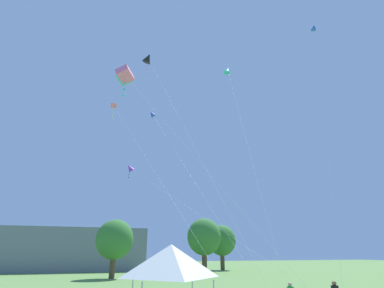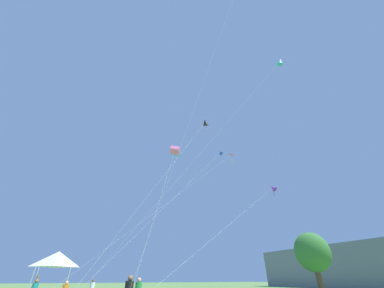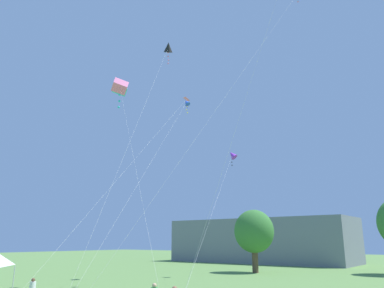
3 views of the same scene
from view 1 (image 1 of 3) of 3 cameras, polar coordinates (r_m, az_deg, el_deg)
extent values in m
cube|color=slate|center=(64.95, -24.47, -17.82)|extent=(32.35, 11.81, 7.56)
cylinder|color=brown|center=(44.55, -14.94, -21.73)|extent=(0.75, 0.75, 2.83)
ellipsoid|color=#387533|center=(44.54, -14.52, -17.16)|extent=(5.07, 4.56, 5.32)
cylinder|color=brown|center=(63.71, 5.83, -21.37)|extent=(0.83, 0.83, 3.16)
ellipsoid|color=#387533|center=(63.73, 5.70, -17.78)|extent=(5.66, 5.09, 5.94)
cylinder|color=brown|center=(55.23, 2.39, -21.59)|extent=(0.88, 0.88, 3.34)
ellipsoid|color=#387533|center=(55.26, 2.33, -17.22)|extent=(5.98, 5.38, 6.28)
pyramid|color=white|center=(12.05, -4.03, -21.29)|extent=(2.71, 2.71, 1.16)
sphere|color=#896042|center=(20.81, 25.44, -22.82)|extent=(0.26, 0.26, 0.26)
sphere|color=tan|center=(20.29, 18.15, -24.06)|extent=(0.24, 0.24, 0.24)
cylinder|color=silver|center=(27.37, 9.99, 1.85)|extent=(6.06, 18.77, 26.64)
cone|color=#2DBCD1|center=(42.24, 6.78, 13.77)|extent=(1.27, 1.07, 1.16)
sphere|color=pink|center=(41.90, 6.80, 13.19)|extent=(0.13, 0.13, 0.13)
sphere|color=pink|center=(41.70, 6.79, 12.75)|extent=(0.13, 0.13, 0.13)
cylinder|color=silver|center=(23.29, -8.25, -3.41)|extent=(5.62, 22.20, 19.70)
pyramid|color=pink|center=(37.06, -14.64, 7.13)|extent=(1.03, 1.11, 0.45)
sphere|color=yellow|center=(36.79, -14.86, 6.31)|extent=(0.13, 0.13, 0.13)
sphere|color=yellow|center=(36.62, -14.73, 5.77)|extent=(0.13, 0.13, 0.13)
sphere|color=yellow|center=(36.47, -14.89, 5.24)|extent=(0.13, 0.13, 0.13)
sphere|color=yellow|center=(36.36, -14.78, 4.66)|extent=(0.13, 0.13, 0.13)
cylinder|color=silver|center=(28.34, 0.59, -12.82)|extent=(10.35, 23.05, 13.63)
cone|color=purple|center=(39.80, -11.74, -4.47)|extent=(1.36, 1.17, 1.39)
sphere|color=black|center=(39.62, -11.78, -5.19)|extent=(0.13, 0.13, 0.13)
sphere|color=black|center=(39.54, -11.93, -5.69)|extent=(0.13, 0.13, 0.13)
sphere|color=black|center=(39.49, -11.98, -6.22)|extent=(0.13, 0.13, 0.13)
cylinder|color=silver|center=(22.17, 0.01, -6.48)|extent=(4.01, 15.41, 16.93)
cone|color=blue|center=(31.70, -7.64, 5.71)|extent=(0.86, 0.69, 0.78)
sphere|color=purple|center=(31.55, -7.58, 5.16)|extent=(0.08, 0.08, 0.08)
sphere|color=purple|center=(31.48, -7.56, 4.74)|extent=(0.08, 0.08, 0.08)
cylinder|color=silver|center=(26.80, 23.94, 3.34)|extent=(6.68, 5.65, 26.22)
cone|color=blue|center=(37.18, 22.19, 19.86)|extent=(0.71, 0.75, 0.75)
sphere|color=white|center=(36.91, 22.19, 19.49)|extent=(0.09, 0.09, 0.09)
sphere|color=white|center=(36.83, 22.22, 19.10)|extent=(0.09, 0.09, 0.09)
cylinder|color=silver|center=(21.14, 2.75, -4.96)|extent=(11.95, 6.88, 17.52)
cube|color=pink|center=(26.73, -12.66, 12.75)|extent=(1.76, 1.82, 1.41)
cube|color=#2DBCD1|center=(26.53, -12.72, 12.06)|extent=(1.53, 1.45, 0.77)
sphere|color=#2DBCD1|center=(26.25, -12.61, 11.23)|extent=(0.21, 0.21, 0.21)
sphere|color=#2DBCD1|center=(26.01, -12.85, 10.06)|extent=(0.21, 0.21, 0.21)
sphere|color=#2DBCD1|center=(25.69, -12.96, 8.99)|extent=(0.21, 0.21, 0.21)
cylinder|color=silver|center=(22.04, -0.37, 1.10)|extent=(5.11, 13.72, 22.43)
cone|color=black|center=(32.88, -8.38, 15.88)|extent=(1.36, 1.41, 1.37)
sphere|color=pink|center=(32.55, -8.47, 15.07)|extent=(0.14, 0.14, 0.14)
sphere|color=pink|center=(32.35, -8.54, 14.47)|extent=(0.14, 0.14, 0.14)
sphere|color=pink|center=(32.16, -8.50, 13.85)|extent=(0.14, 0.14, 0.14)
sphere|color=pink|center=(31.88, -8.47, 13.33)|extent=(0.14, 0.14, 0.14)
camera|label=2|loc=(29.36, 49.34, -16.77)|focal=20.00mm
camera|label=3|loc=(25.56, 70.75, -5.57)|focal=35.00mm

